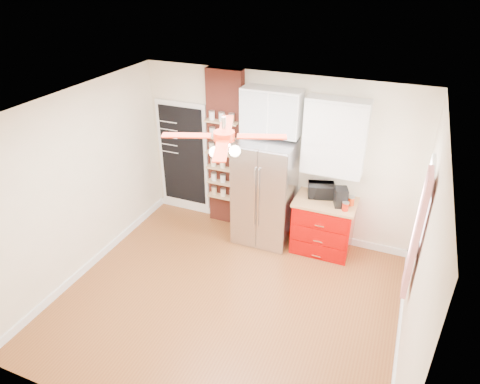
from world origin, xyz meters
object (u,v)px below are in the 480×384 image
at_px(red_cabinet, 323,226).
at_px(ceiling_fan, 224,136).
at_px(coffee_maker, 341,197).
at_px(fridge, 265,192).
at_px(canister_left, 345,207).
at_px(pantry_jar_oats, 212,147).
at_px(toaster_oven, 321,190).

bearing_deg(red_cabinet, ceiling_fan, -118.71).
bearing_deg(coffee_maker, fridge, 161.39).
relative_size(canister_left, pantry_jar_oats, 0.92).
distance_m(toaster_oven, coffee_maker, 0.37).
xyz_separation_m(canister_left, pantry_jar_oats, (-2.29, 0.27, 0.48)).
xyz_separation_m(fridge, canister_left, (1.29, -0.12, 0.09)).
relative_size(toaster_oven, canister_left, 3.15).
height_order(red_cabinet, ceiling_fan, ceiling_fan).
relative_size(fridge, toaster_oven, 4.42).
bearing_deg(toaster_oven, ceiling_fan, -130.96).
xyz_separation_m(toaster_oven, canister_left, (0.43, -0.28, -0.05)).
bearing_deg(pantry_jar_oats, coffee_maker, -4.17).
distance_m(toaster_oven, canister_left, 0.51).
xyz_separation_m(red_cabinet, coffee_maker, (0.23, -0.06, 0.59)).
height_order(toaster_oven, pantry_jar_oats, pantry_jar_oats).
xyz_separation_m(toaster_oven, coffee_maker, (0.33, -0.16, 0.04)).
bearing_deg(coffee_maker, red_cabinet, 147.93).
distance_m(ceiling_fan, pantry_jar_oats, 2.29).
xyz_separation_m(ceiling_fan, toaster_oven, (0.81, 1.79, -1.41)).
bearing_deg(toaster_oven, red_cabinet, -61.82).
relative_size(red_cabinet, canister_left, 7.50).
height_order(canister_left, pantry_jar_oats, pantry_jar_oats).
bearing_deg(red_cabinet, coffee_maker, -13.71).
bearing_deg(toaster_oven, coffee_maker, -42.76).
height_order(ceiling_fan, canister_left, ceiling_fan).
distance_m(toaster_oven, pantry_jar_oats, 1.91).
distance_m(canister_left, pantry_jar_oats, 2.35).
bearing_deg(coffee_maker, ceiling_fan, -143.55).
bearing_deg(ceiling_fan, toaster_oven, 65.60).
bearing_deg(red_cabinet, pantry_jar_oats, 176.95).
relative_size(fridge, red_cabinet, 1.86).
bearing_deg(fridge, ceiling_fan, -88.24).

